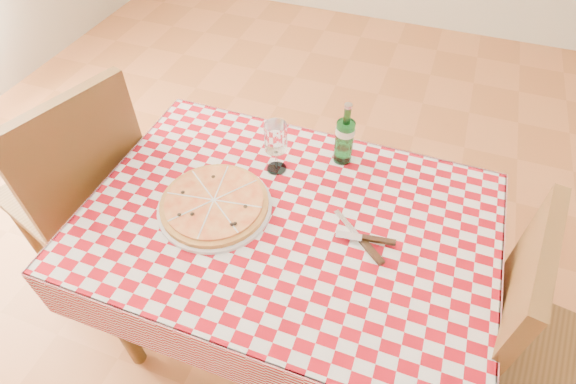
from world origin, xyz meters
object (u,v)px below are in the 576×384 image
at_px(chair_far, 81,185).
at_px(pizza_plate, 214,203).
at_px(dining_table, 287,238).
at_px(chair_near, 531,342).
at_px(water_bottle, 345,134).
at_px(wine_glass, 276,148).

relative_size(chair_far, pizza_plate, 2.82).
xyz_separation_m(dining_table, chair_near, (0.80, -0.05, -0.09)).
distance_m(chair_far, water_bottle, 1.04).
bearing_deg(pizza_plate, dining_table, 8.35).
relative_size(chair_near, wine_glass, 5.04).
xyz_separation_m(chair_near, pizza_plate, (-1.04, 0.01, 0.22)).
distance_m(dining_table, water_bottle, 0.41).
bearing_deg(chair_near, wine_glass, 173.61).
xyz_separation_m(pizza_plate, water_bottle, (0.33, 0.36, 0.10)).
height_order(chair_far, water_bottle, chair_far).
bearing_deg(dining_table, water_bottle, 74.89).
height_order(chair_near, wine_glass, chair_near).
bearing_deg(dining_table, chair_near, -3.46).
bearing_deg(water_bottle, chair_far, -161.37).
bearing_deg(chair_near, chair_far, -173.00).
relative_size(dining_table, chair_near, 1.22).
distance_m(chair_near, pizza_plate, 1.06).
height_order(chair_near, pizza_plate, chair_near).
bearing_deg(chair_far, wine_glass, -147.79).
bearing_deg(water_bottle, pizza_plate, -131.88).
bearing_deg(wine_glass, chair_near, -15.38).
height_order(chair_far, pizza_plate, chair_far).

